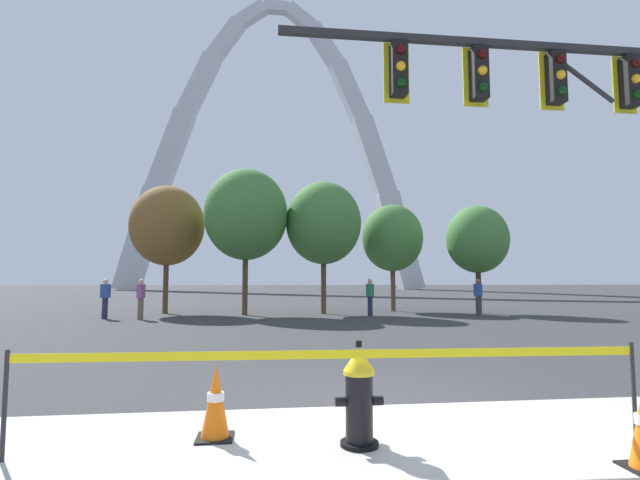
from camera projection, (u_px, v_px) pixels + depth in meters
The scene contains 15 objects.
ground_plane at pixel (380, 404), 5.95m from camera, with size 240.00×240.00×0.00m, color #333335.
fire_hydrant at pixel (359, 396), 4.48m from camera, with size 0.46×0.48×0.99m.
caution_tape_barrier at pixel (336, 378), 4.34m from camera, with size 5.85×0.26×0.96m.
traffic_cone_mid_sidewalk at pixel (216, 402), 4.67m from camera, with size 0.36×0.36×0.73m.
traffic_signal_gantry at pixel (580, 115), 8.13m from camera, with size 7.82×0.44×6.00m.
monument_arch at pixel (275, 160), 71.66m from camera, with size 45.60×3.29×45.26m.
tree_far_left at pixel (167, 226), 22.03m from camera, with size 3.40×3.40×5.96m.
tree_left_mid at pixel (246, 215), 21.10m from camera, with size 3.73×3.73×6.53m.
tree_center_left at pixel (324, 223), 21.82m from camera, with size 3.48×3.48×6.10m.
tree_center_right at pixel (392, 238), 23.55m from camera, with size 3.03×3.03×5.31m.
tree_right_mid at pixel (477, 239), 22.06m from camera, with size 2.87×2.87×5.03m.
pedestrian_walking_left at pixel (478, 297), 20.51m from camera, with size 0.27×0.38×1.59m.
pedestrian_standing_center at pixel (105, 298), 18.80m from camera, with size 0.37×0.26×1.59m.
pedestrian_walking_right at pixel (141, 299), 18.43m from camera, with size 0.26×0.37×1.59m.
pedestrian_near_trees at pixel (370, 297), 20.42m from camera, with size 0.30×0.39×1.59m.
Camera 1 is at (-1.47, -5.97, 1.58)m, focal length 26.42 mm.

